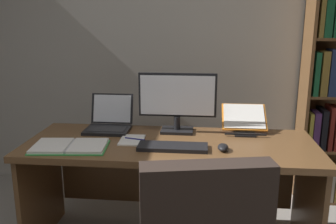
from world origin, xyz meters
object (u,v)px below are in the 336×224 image
keyboard (173,147)px  notepad (132,140)px  reading_stand_with_book (244,119)px  open_binder (70,146)px  monitor (177,102)px  pen (135,139)px  desk (171,166)px  computer_mouse (223,147)px  laptop (109,123)px

keyboard → notepad: keyboard is taller
reading_stand_with_book → open_binder: size_ratio=0.65×
monitor → keyboard: size_ratio=1.26×
monitor → pen: 0.39m
notepad → pen: (0.02, 0.00, 0.01)m
desk → notepad: (-0.25, -0.08, 0.20)m
open_binder → computer_mouse: bearing=-2.4°
desk → laptop: bearing=161.4°
reading_stand_with_book → laptop: bearing=-176.5°
keyboard → notepad: size_ratio=2.00×
computer_mouse → keyboard: bearing=180.0°
notepad → laptop: bearing=132.0°
keyboard → computer_mouse: computer_mouse is taller
monitor → keyboard: 0.40m
laptop → desk: bearing=-18.6°
open_binder → notepad: size_ratio=2.24×
notepad → pen: 0.02m
desk → reading_stand_with_book: bearing=23.4°
monitor → computer_mouse: size_ratio=5.11×
monitor → notepad: size_ratio=2.53×
monitor → laptop: (-0.48, 0.01, -0.16)m
desk → laptop: size_ratio=6.05×
open_binder → notepad: open_binder is taller
laptop → computer_mouse: 0.86m
reading_stand_with_book → open_binder: 1.18m
pen → reading_stand_with_book: bearing=22.1°
desk → keyboard: size_ratio=4.38×
desk → pen: (-0.23, -0.08, 0.21)m
monitor → pen: size_ratio=3.79×
computer_mouse → monitor: bearing=130.6°
reading_stand_with_book → notepad: 0.79m
keyboard → reading_stand_with_book: bearing=41.9°
laptop → open_binder: 0.43m
laptop → notepad: laptop is taller
desk → monitor: monitor is taller
desk → keyboard: bearing=-82.6°
pen → notepad: bearing=180.0°
laptop → open_binder: (-0.14, -0.41, -0.04)m
desk → notepad: size_ratio=8.76×
monitor → open_binder: monitor is taller
keyboard → open_binder: same height
computer_mouse → notepad: bearing=167.9°
computer_mouse → notepad: 0.59m
keyboard → notepad: (-0.27, 0.12, -0.01)m
laptop → pen: 0.33m
reading_stand_with_book → keyboard: bearing=-138.1°
monitor → computer_mouse: monitor is taller
keyboard → pen: keyboard is taller
keyboard → open_binder: (-0.62, -0.05, -0.00)m
reading_stand_with_book → pen: size_ratio=2.17×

